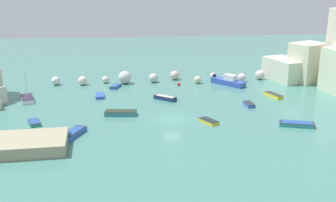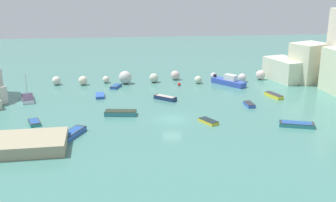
{
  "view_description": "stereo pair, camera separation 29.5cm",
  "coord_description": "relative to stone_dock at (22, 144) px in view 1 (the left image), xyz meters",
  "views": [
    {
      "loc": [
        -6.37,
        -52.02,
        18.25
      ],
      "look_at": [
        0.0,
        5.09,
        1.0
      ],
      "focal_mm": 44.19,
      "sensor_mm": 36.0,
      "label": 1
    },
    {
      "loc": [
        -6.08,
        -52.06,
        18.25
      ],
      "look_at": [
        0.0,
        5.09,
        1.0
      ],
      "focal_mm": 44.19,
      "sensor_mm": 36.0,
      "label": 2
    }
  ],
  "objects": [
    {
      "name": "stone_dock",
      "position": [
        0.0,
        0.0,
        0.0
      ],
      "size": [
        9.91,
        6.47,
        1.35
      ],
      "primitive_type": "cube",
      "rotation": [
        0.0,
        0.0,
        0.06
      ],
      "color": "tan",
      "rests_on": "ground"
    },
    {
      "name": "moored_boat_2",
      "position": [
        -0.36,
        8.38,
        -0.44
      ],
      "size": [
        2.12,
        2.86,
        0.45
      ],
      "rotation": [
        0.0,
        0.0,
        5.06
      ],
      "color": "teal",
      "rests_on": "cove_water"
    },
    {
      "name": "moored_boat_7",
      "position": [
        10.75,
        10.82,
        -0.35
      ],
      "size": [
        4.5,
        2.11,
        0.66
      ],
      "rotation": [
        0.0,
        0.0,
        6.16
      ],
      "color": "teal",
      "rests_on": "cove_water"
    },
    {
      "name": "moored_boat_3",
      "position": [
        33.07,
        3.91,
        -0.39
      ],
      "size": [
        4.63,
        2.79,
        0.54
      ],
      "rotation": [
        0.0,
        0.0,
        2.83
      ],
      "color": "teal",
      "rests_on": "cove_water"
    },
    {
      "name": "moored_boat_5",
      "position": [
        17.61,
        17.61,
        -0.36
      ],
      "size": [
        3.52,
        3.25,
        0.61
      ],
      "rotation": [
        0.0,
        0.0,
        2.43
      ],
      "color": "navy",
      "rests_on": "cove_water"
    },
    {
      "name": "rock_breakwater",
      "position": [
        19.53,
        28.85,
        0.19
      ],
      "size": [
        42.65,
        4.74,
        2.27
      ],
      "color": "silver",
      "rests_on": "ground"
    },
    {
      "name": "moored_boat_9",
      "position": [
        9.89,
        25.82,
        -0.45
      ],
      "size": [
        2.08,
        2.94,
        0.43
      ],
      "rotation": [
        0.0,
        0.0,
        4.33
      ],
      "color": "#325AB2",
      "rests_on": "cove_water"
    },
    {
      "name": "moored_boat_8",
      "position": [
        34.9,
        17.26,
        -0.4
      ],
      "size": [
        2.17,
        3.63,
        0.56
      ],
      "rotation": [
        0.0,
        0.0,
        5.04
      ],
      "color": "yellow",
      "rests_on": "cove_water"
    },
    {
      "name": "moored_boat_1",
      "position": [
        -3.53,
        19.39,
        -0.34
      ],
      "size": [
        2.77,
        4.63,
        4.28
      ],
      "rotation": [
        0.0,
        0.0,
        4.97
      ],
      "color": "white",
      "rests_on": "cove_water"
    },
    {
      "name": "channel_buoy",
      "position": [
        20.92,
        26.04,
        -0.41
      ],
      "size": [
        0.54,
        0.54,
        0.54
      ],
      "primitive_type": "sphere",
      "color": "red",
      "rests_on": "cove_water"
    },
    {
      "name": "moored_boat_0",
      "position": [
        29.62,
        13.04,
        -0.43
      ],
      "size": [
        1.19,
        2.48,
        0.5
      ],
      "rotation": [
        0.0,
        0.0,
        1.62
      ],
      "color": "#3857BB",
      "rests_on": "cove_water"
    },
    {
      "name": "moored_boat_11",
      "position": [
        5.03,
        3.71,
        -0.36
      ],
      "size": [
        3.12,
        4.51,
        0.61
      ],
      "rotation": [
        0.0,
        0.0,
        1.14
      ],
      "color": "blue",
      "rests_on": "cove_water"
    },
    {
      "name": "moored_boat_4",
      "position": [
        7.46,
        20.27,
        -0.46
      ],
      "size": [
        1.53,
        2.93,
        0.44
      ],
      "rotation": [
        0.0,
        0.0,
        4.78
      ],
      "color": "#2D57B6",
      "rests_on": "cove_water"
    },
    {
      "name": "moored_boat_6",
      "position": [
        29.68,
        25.6,
        -0.03
      ],
      "size": [
        5.43,
        6.13,
        1.9
      ],
      "rotation": [
        0.0,
        0.0,
        5.39
      ],
      "color": "#3550BB",
      "rests_on": "cove_water"
    },
    {
      "name": "cove_water",
      "position": [
        17.61,
        8.49,
        -0.68
      ],
      "size": [
        160.0,
        160.0,
        0.0
      ],
      "primitive_type": "plane",
      "color": "#468074",
      "rests_on": "ground"
    },
    {
      "name": "moored_boat_10",
      "position": [
        22.17,
        6.5,
        -0.47
      ],
      "size": [
        2.45,
        3.04,
        0.41
      ],
      "rotation": [
        0.0,
        0.0,
        2.09
      ],
      "color": "yellow",
      "rests_on": "cove_water"
    }
  ]
}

